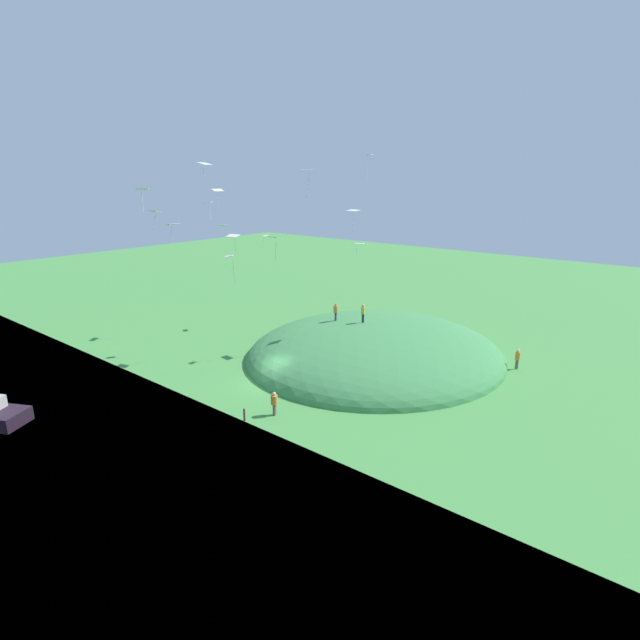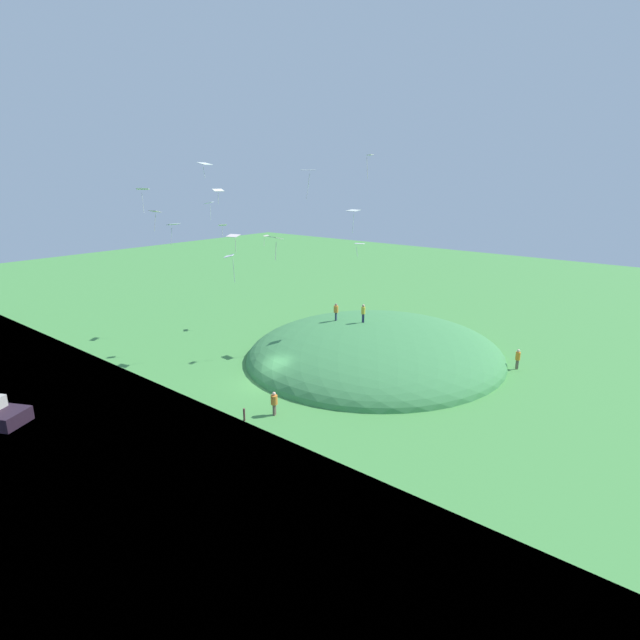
# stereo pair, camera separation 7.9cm
# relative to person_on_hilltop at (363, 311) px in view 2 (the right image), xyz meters

# --- Properties ---
(ground_plane) EXTENTS (160.00, 160.00, 0.00)m
(ground_plane) POSITION_rel_person_on_hilltop_xyz_m (-10.29, 1.93, -4.11)
(ground_plane) COLOR #468C42
(grass_hill) EXTENTS (23.97, 22.89, 6.10)m
(grass_hill) POSITION_rel_person_on_hilltop_xyz_m (0.28, -1.20, -4.11)
(grass_hill) COLOR #3F8548
(grass_hill) RESTS_ON ground_plane
(person_on_hilltop) EXTENTS (0.51, 0.51, 1.70)m
(person_on_hilltop) POSITION_rel_person_on_hilltop_xyz_m (0.00, 0.00, 0.00)
(person_on_hilltop) COLOR #23294C
(person_on_hilltop) RESTS_ON grass_hill
(person_with_child) EXTENTS (0.55, 0.55, 1.79)m
(person_with_child) POSITION_rel_person_on_hilltop_xyz_m (5.18, -12.39, -2.98)
(person_with_child) COLOR brown
(person_with_child) RESTS_ON ground_plane
(person_walking_path) EXTENTS (0.54, 0.54, 1.63)m
(person_walking_path) POSITION_rel_person_on_hilltop_xyz_m (-0.54, 2.69, -0.24)
(person_walking_path) COLOR #263446
(person_walking_path) RESTS_ON grass_hill
(person_watching_kites) EXTENTS (0.59, 0.59, 1.71)m
(person_watching_kites) POSITION_rel_person_on_hilltop_xyz_m (-14.06, -2.40, -3.05)
(person_watching_kites) COLOR brown
(person_watching_kites) RESTS_ON ground_plane
(kite_0) EXTENTS (0.87, 1.16, 1.73)m
(kite_0) POSITION_rel_person_on_hilltop_xyz_m (-10.03, 1.05, 7.36)
(kite_0) COLOR white
(kite_1) EXTENTS (1.24, 1.18, 2.27)m
(kite_1) POSITION_rel_person_on_hilltop_xyz_m (-10.81, 5.31, 5.65)
(kite_1) COLOR white
(kite_2) EXTENTS (0.84, 0.92, 1.12)m
(kite_2) POSITION_rel_person_on_hilltop_xyz_m (1.31, 13.55, 5.63)
(kite_2) COLOR #F6E2D0
(kite_3) EXTENTS (0.82, 0.98, 1.13)m
(kite_3) POSITION_rel_person_on_hilltop_xyz_m (-0.68, 0.11, 6.09)
(kite_3) COLOR white
(kite_4) EXTENTS (1.29, 1.02, 1.25)m
(kite_4) POSITION_rel_person_on_hilltop_xyz_m (-8.77, 10.26, 12.72)
(kite_4) COLOR white
(kite_5) EXTENTS (0.76, 1.01, 1.69)m
(kite_5) POSITION_rel_person_on_hilltop_xyz_m (-13.00, 11.58, 8.95)
(kite_5) COLOR silver
(kite_6) EXTENTS (1.09, 0.87, 1.34)m
(kite_6) POSITION_rel_person_on_hilltop_xyz_m (-5.86, 12.25, 10.48)
(kite_6) COLOR white
(kite_7) EXTENTS (0.91, 1.21, 2.04)m
(kite_7) POSITION_rel_person_on_hilltop_xyz_m (0.88, 1.93, 8.71)
(kite_7) COLOR white
(kite_8) EXTENTS (1.31, 1.22, 1.78)m
(kite_8) POSITION_rel_person_on_hilltop_xyz_m (-3.80, 16.27, 9.12)
(kite_8) COLOR white
(kite_9) EXTENTS (1.28, 1.25, 2.27)m
(kite_9) POSITION_rel_person_on_hilltop_xyz_m (-5.45, 1.81, 12.08)
(kite_9) COLOR white
(kite_10) EXTENTS (0.83, 0.76, 1.08)m
(kite_10) POSITION_rel_person_on_hilltop_xyz_m (-6.73, 10.85, 7.48)
(kite_10) COLOR white
(kite_11) EXTENTS (0.95, 1.20, 1.64)m
(kite_11) POSITION_rel_person_on_hilltop_xyz_m (-7.63, 8.43, 6.78)
(kite_11) COLOR silver
(kite_12) EXTENTS (1.03, 0.80, 1.70)m
(kite_12) POSITION_rel_person_on_hilltop_xyz_m (-12.81, 9.51, 8.02)
(kite_12) COLOR white
(kite_13) EXTENTS (0.69, 0.62, 2.06)m
(kite_13) POSITION_rel_person_on_hilltop_xyz_m (1.54, 0.80, 13.27)
(kite_13) COLOR silver
(kite_14) EXTENTS (1.24, 1.23, 2.07)m
(kite_14) POSITION_rel_person_on_hilltop_xyz_m (-11.90, 14.83, 10.60)
(kite_14) COLOR white
(mooring_post) EXTENTS (0.14, 0.14, 0.88)m
(mooring_post) POSITION_rel_person_on_hilltop_xyz_m (-15.95, -1.42, -3.67)
(mooring_post) COLOR brown
(mooring_post) RESTS_ON ground_plane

